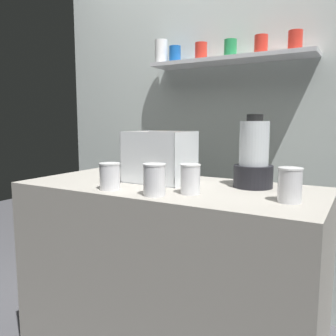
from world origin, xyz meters
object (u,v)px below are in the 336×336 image
object	(u,v)px
juice_cup_orange_middle	(190,181)
juice_cup_pomegranate_far_left	(110,178)
blender_pitcher	(254,159)
juice_cup_orange_right	(290,186)
carrot_display_bin	(160,166)
juice_cup_orange_left	(154,182)

from	to	relation	value
juice_cup_orange_middle	juice_cup_pomegranate_far_left	bearing A→B (deg)	-165.44
blender_pitcher	juice_cup_orange_middle	xyz separation A→B (m)	(-0.18, -0.27, -0.08)
juice_cup_orange_right	juice_cup_pomegranate_far_left	bearing A→B (deg)	-169.37
carrot_display_bin	juice_cup_pomegranate_far_left	size ratio (longest dim) A/B	2.60
carrot_display_bin	juice_cup_orange_right	world-z (taller)	carrot_display_bin
carrot_display_bin	juice_cup_orange_right	distance (m)	0.66
blender_pitcher	juice_cup_pomegranate_far_left	distance (m)	0.64
juice_cup_orange_left	juice_cup_orange_middle	bearing A→B (deg)	42.14
blender_pitcher	juice_cup_orange_left	xyz separation A→B (m)	(-0.29, -0.37, -0.07)
juice_cup_orange_left	juice_cup_pomegranate_far_left	bearing A→B (deg)	177.60
carrot_display_bin	juice_cup_orange_right	xyz separation A→B (m)	(0.65, -0.15, -0.02)
juice_cup_orange_left	juice_cup_orange_middle	size ratio (longest dim) A/B	1.04
juice_cup_pomegranate_far_left	juice_cup_orange_left	world-z (taller)	juice_cup_orange_left
juice_cup_pomegranate_far_left	juice_cup_orange_middle	distance (m)	0.36
blender_pitcher	juice_cup_orange_left	size ratio (longest dim) A/B	2.54
carrot_display_bin	juice_cup_orange_middle	xyz separation A→B (m)	(0.26, -0.20, -0.02)
carrot_display_bin	juice_cup_pomegranate_far_left	xyz separation A→B (m)	(-0.08, -0.29, -0.03)
carrot_display_bin	juice_cup_orange_right	size ratio (longest dim) A/B	2.37
blender_pitcher	juice_cup_orange_left	distance (m)	0.48
blender_pitcher	juice_cup_orange_right	size ratio (longest dim) A/B	2.55
carrot_display_bin	juice_cup_pomegranate_far_left	bearing A→B (deg)	-105.76
juice_cup_pomegranate_far_left	juice_cup_orange_left	xyz separation A→B (m)	(0.24, -0.01, 0.01)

